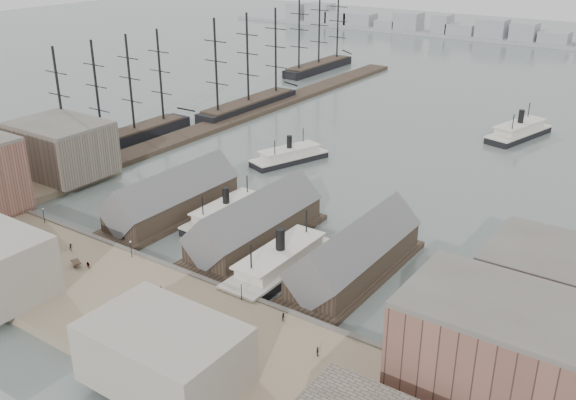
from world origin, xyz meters
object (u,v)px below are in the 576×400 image
Objects in this scene: horse_cart_center at (83,264)px; horse_cart_right at (164,338)px; ferry_docked_west at (227,213)px; tram at (422,389)px; horse_cart_left at (17,231)px.

horse_cart_right is at bearing -83.98° from horse_cart_center.
ferry_docked_west is at bearing 11.19° from horse_cart_center.
tram reaches higher than horse_cart_left.
ferry_docked_west is 76.14m from tram.
ferry_docked_west is 48.62m from horse_cart_left.
ferry_docked_west is 5.39× the size of horse_cart_left.
horse_cart_left is 25.05m from horse_cart_center.
horse_cart_center is at bearing -172.05° from tram.
horse_cart_left is at bearing 108.67° from horse_cart_center.
horse_cart_left is 58.49m from horse_cart_right.
horse_cart_left is 1.01× the size of horse_cart_center.
tram is 43.52m from horse_cart_right.
horse_cart_center is at bearing 65.63° from horse_cart_right.
horse_cart_center is at bearing -100.53° from ferry_docked_west.
horse_cart_center is 33.79m from horse_cart_right.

